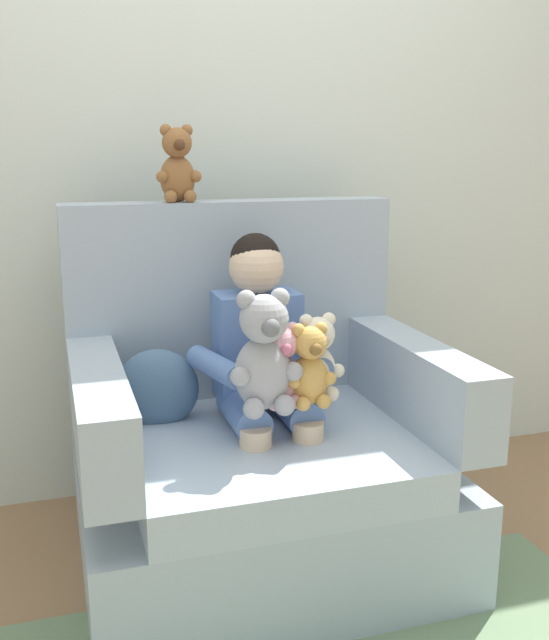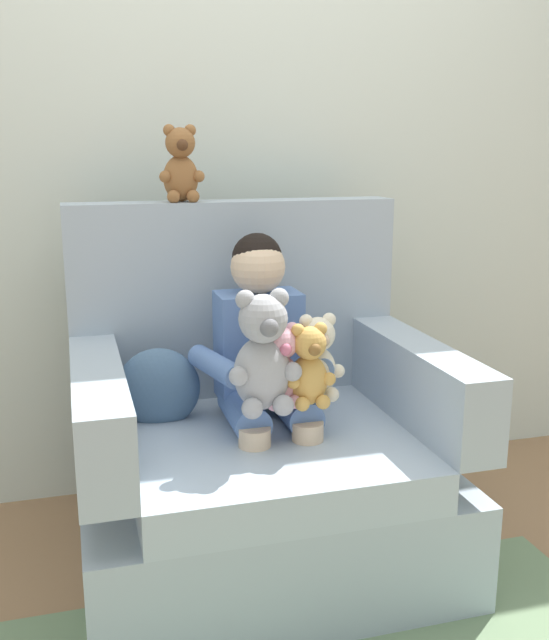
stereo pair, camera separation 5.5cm
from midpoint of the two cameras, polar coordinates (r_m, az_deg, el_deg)
ground_plane at (r=2.45m, az=-0.18°, el=-18.42°), size 8.00×8.00×0.00m
back_wall at (r=2.75m, az=-4.24°, el=13.60°), size 6.00×0.10×2.60m
armchair at (r=2.33m, az=-0.55°, el=-10.44°), size 1.11×0.90×1.12m
seated_child at (r=2.24m, az=-0.15°, el=-2.76°), size 0.45×0.39×0.82m
plush_grey at (r=2.02m, az=-0.14°, el=-2.78°), size 0.21×0.17×0.35m
plush_honey at (r=2.08m, az=3.49°, el=-3.76°), size 0.15×0.12×0.25m
plush_pink at (r=2.08m, az=1.26°, el=-3.75°), size 0.15×0.12×0.25m
plush_cream at (r=2.14m, az=4.12°, el=-3.11°), size 0.15×0.12×0.26m
plush_brown_on_backrest at (r=2.41m, az=-6.71°, el=11.89°), size 0.15×0.12×0.25m
throw_pillow at (r=2.30m, az=-8.41°, el=-5.35°), size 0.27×0.14×0.26m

